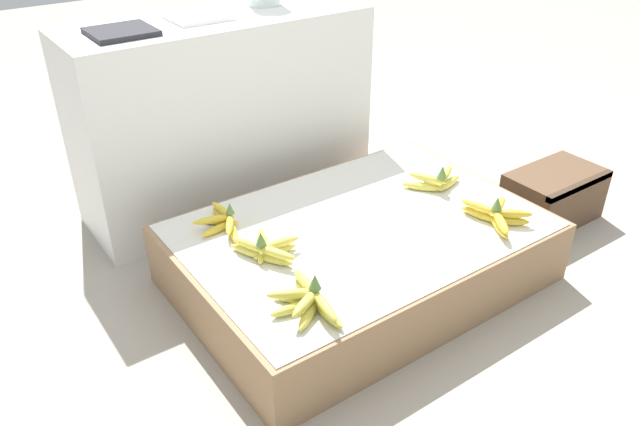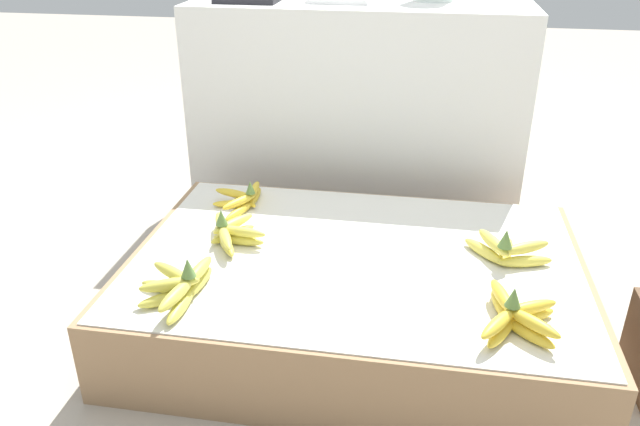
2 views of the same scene
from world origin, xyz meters
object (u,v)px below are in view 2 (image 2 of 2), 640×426
Objects in this scene: banana_bunch_back_left at (243,199)px; banana_bunch_front_midright at (515,316)px; banana_bunch_middle_left at (229,232)px; banana_bunch_middle_midright at (506,250)px; banana_bunch_front_left at (180,286)px.

banana_bunch_front_midright is at bearing -33.44° from banana_bunch_back_left.
banana_bunch_middle_midright is at bearing 1.92° from banana_bunch_middle_left.
banana_bunch_back_left is (-0.75, 0.49, -0.01)m from banana_bunch_front_midright.
banana_bunch_middle_left is at bearing -83.45° from banana_bunch_back_left.
banana_bunch_middle_midright is at bearing -14.84° from banana_bunch_back_left.
banana_bunch_middle_left is 0.92× the size of banana_bunch_back_left.
banana_bunch_front_midright reaches higher than banana_bunch_back_left.
banana_bunch_middle_midright reaches higher than banana_bunch_front_midright.
banana_bunch_middle_midright is (0.73, 0.02, 0.00)m from banana_bunch_middle_left.
banana_bunch_middle_midright reaches higher than banana_bunch_back_left.
banana_bunch_front_left is 1.03× the size of banana_bunch_back_left.
banana_bunch_middle_left is at bearing 159.58° from banana_bunch_front_midright.
banana_bunch_middle_midright is 0.78m from banana_bunch_back_left.
banana_bunch_front_left is at bearing -179.50° from banana_bunch_front_midright.
banana_bunch_front_midright is at bearing 0.50° from banana_bunch_front_left.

